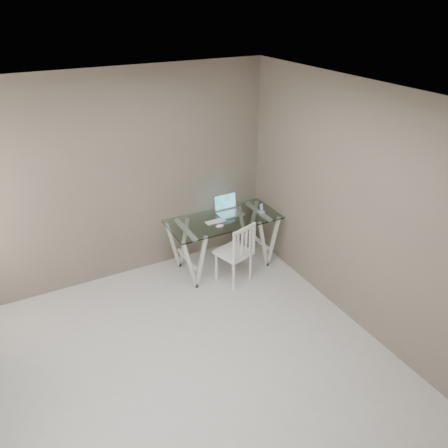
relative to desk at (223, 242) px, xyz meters
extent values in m
plane|color=#BAB7B2|center=(-1.18, -1.74, -0.38)|extent=(4.50, 4.50, 0.00)
cube|color=white|center=(-1.18, -1.74, 2.32)|extent=(4.00, 4.50, 0.02)
cube|color=#6E6356|center=(-1.18, 0.51, 0.97)|extent=(4.00, 0.02, 2.70)
cube|color=#6E6356|center=(0.82, -1.74, 0.97)|extent=(0.02, 4.50, 2.70)
cube|color=silver|center=(0.00, 0.00, 0.36)|extent=(1.50, 0.70, 0.01)
cube|color=silver|center=(-0.55, 0.00, -0.02)|extent=(0.24, 0.62, 0.72)
cube|color=silver|center=(0.55, 0.00, -0.02)|extent=(0.24, 0.62, 0.72)
cube|color=white|center=(-0.03, -0.35, 0.04)|extent=(0.49, 0.49, 0.04)
cylinder|color=white|center=(-0.14, -0.55, -0.18)|extent=(0.03, 0.03, 0.40)
cylinder|color=white|center=(0.17, -0.45, -0.18)|extent=(0.03, 0.03, 0.40)
cylinder|color=white|center=(-0.23, -0.24, -0.18)|extent=(0.03, 0.03, 0.40)
cylinder|color=white|center=(0.07, -0.15, -0.18)|extent=(0.03, 0.03, 0.40)
cube|color=white|center=(0.02, -0.52, 0.26)|extent=(0.39, 0.14, 0.44)
cube|color=#BCBCC0|center=(0.15, 0.09, 0.37)|extent=(0.35, 0.24, 0.02)
cube|color=#19D899|center=(0.15, 0.23, 0.49)|extent=(0.35, 0.05, 0.23)
cube|color=silver|center=(-0.14, -0.02, 0.37)|extent=(0.28, 0.12, 0.01)
ellipsoid|color=white|center=(-0.15, -0.18, 0.38)|extent=(0.11, 0.06, 0.03)
cube|color=white|center=(0.56, -0.07, 0.37)|extent=(0.07, 0.07, 0.02)
cube|color=black|center=(0.56, -0.06, 0.44)|extent=(0.06, 0.03, 0.12)
camera|label=1|loc=(-2.41, -4.56, 3.05)|focal=35.00mm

